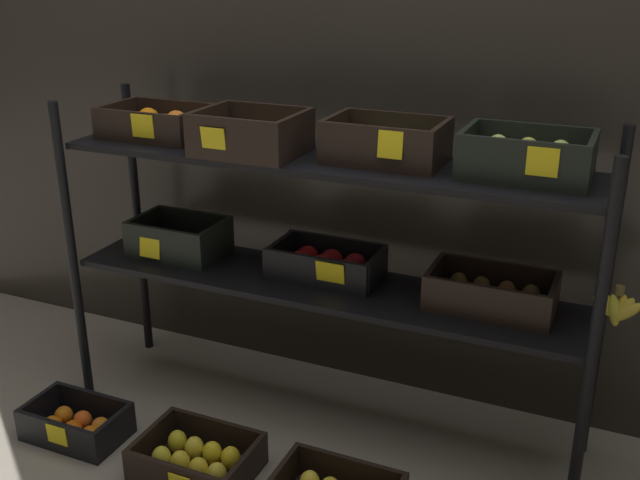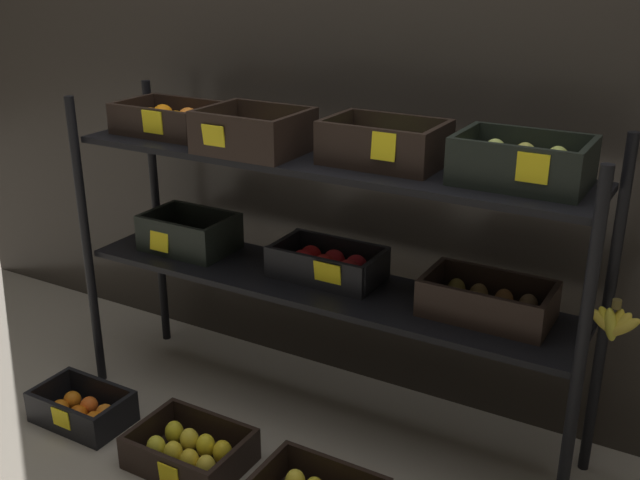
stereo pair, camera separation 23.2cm
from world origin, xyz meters
name	(u,v)px [view 1 (the left image)]	position (x,y,z in m)	size (l,w,h in m)	color
ground_plane	(320,418)	(0.00, 0.00, 0.00)	(10.00, 10.00, 0.00)	gray
storefront_wall	(365,141)	(0.00, 0.38, 0.88)	(4.07, 0.12, 1.76)	#2D2823
display_rack	(330,212)	(0.03, 0.01, 0.75)	(1.80, 0.39, 1.05)	black
crate_ground_tangerine	(77,425)	(-0.69, -0.41, 0.04)	(0.32, 0.21, 0.11)	black
crate_ground_lemon	(197,460)	(-0.23, -0.41, 0.05)	(0.35, 0.27, 0.11)	black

